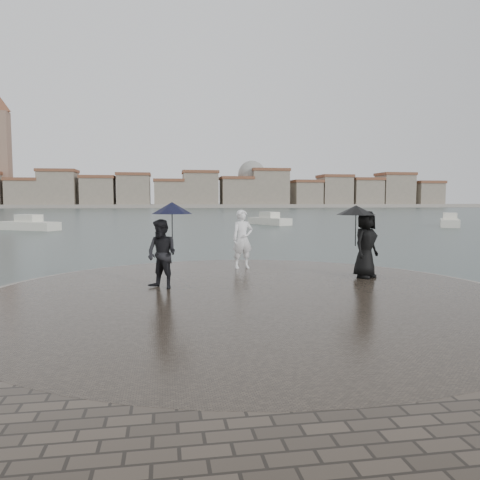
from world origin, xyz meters
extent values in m
plane|color=#2B3835|center=(0.00, 0.00, 0.00)|extent=(400.00, 400.00, 0.00)
cylinder|color=gray|center=(0.00, 3.50, 0.16)|extent=(12.50, 12.50, 0.32)
cylinder|color=#2D261E|center=(0.00, 3.50, 0.18)|extent=(11.90, 11.90, 0.36)
imported|color=white|center=(0.49, 7.34, 1.26)|extent=(0.72, 0.54, 1.80)
imported|color=black|center=(-1.93, 4.38, 1.18)|extent=(1.01, 0.98, 1.63)
cylinder|color=black|center=(-1.68, 4.48, 1.71)|extent=(0.02, 0.02, 0.90)
cone|color=black|center=(-1.68, 4.48, 2.26)|extent=(0.99, 0.99, 0.28)
imported|color=black|center=(3.47, 5.09, 1.26)|extent=(1.05, 0.99, 1.81)
cylinder|color=black|center=(3.22, 5.19, 1.66)|extent=(0.02, 0.02, 0.90)
cone|color=black|center=(3.22, 5.19, 2.18)|extent=(1.06, 1.06, 0.26)
cube|color=gray|center=(0.00, 163.00, 0.60)|extent=(260.00, 20.00, 1.20)
cube|color=gray|center=(-48.00, 160.00, 4.50)|extent=(10.00, 10.00, 9.00)
cube|color=brown|center=(-48.00, 160.00, 9.50)|extent=(10.60, 10.60, 1.00)
cube|color=gray|center=(-37.00, 160.00, 6.00)|extent=(12.00, 10.00, 12.00)
cube|color=brown|center=(-37.00, 160.00, 12.50)|extent=(12.60, 10.60, 1.00)
cube|color=gray|center=(-24.00, 160.00, 5.00)|extent=(11.00, 10.00, 10.00)
cube|color=brown|center=(-24.00, 160.00, 10.50)|extent=(11.60, 10.60, 1.00)
cube|color=gray|center=(-12.00, 160.00, 5.50)|extent=(11.00, 10.00, 11.00)
cube|color=brown|center=(-12.00, 160.00, 11.50)|extent=(11.60, 10.60, 1.00)
cube|color=gray|center=(0.00, 160.00, 4.50)|extent=(10.00, 10.00, 9.00)
cube|color=brown|center=(0.00, 160.00, 9.50)|extent=(10.60, 10.60, 1.00)
cube|color=gray|center=(11.00, 160.00, 6.00)|extent=(12.00, 10.00, 12.00)
cube|color=brown|center=(11.00, 160.00, 12.50)|extent=(12.60, 10.60, 1.00)
cube|color=gray|center=(24.00, 160.00, 5.00)|extent=(11.00, 10.00, 10.00)
cube|color=brown|center=(24.00, 160.00, 10.50)|extent=(11.60, 10.60, 1.00)
cube|color=gray|center=(36.00, 160.00, 6.50)|extent=(13.00, 10.00, 13.00)
cube|color=brown|center=(36.00, 160.00, 13.50)|extent=(13.60, 10.60, 1.00)
cube|color=gray|center=(50.00, 160.00, 4.50)|extent=(10.00, 10.00, 9.00)
cube|color=brown|center=(50.00, 160.00, 9.50)|extent=(10.60, 10.60, 1.00)
cube|color=gray|center=(61.00, 160.00, 5.50)|extent=(11.00, 10.00, 11.00)
cube|color=brown|center=(61.00, 160.00, 11.50)|extent=(11.60, 10.60, 1.00)
cube|color=gray|center=(73.00, 160.00, 5.00)|extent=(11.00, 10.00, 10.00)
cube|color=brown|center=(73.00, 160.00, 10.50)|extent=(11.60, 10.60, 1.00)
cube|color=gray|center=(85.00, 160.00, 6.00)|extent=(12.00, 10.00, 12.00)
cube|color=brown|center=(85.00, 160.00, 12.50)|extent=(12.60, 10.60, 1.00)
cube|color=gray|center=(98.00, 160.00, 4.50)|extent=(10.00, 10.00, 9.00)
cube|color=brown|center=(98.00, 160.00, 9.50)|extent=(10.60, 10.60, 1.00)
cube|color=#846654|center=(-55.00, 162.00, 16.00)|extent=(5.00, 5.00, 32.00)
cone|color=brown|center=(-55.00, 162.00, 34.50)|extent=(6.80, 6.80, 5.00)
sphere|color=gray|center=(30.00, 162.00, 12.00)|extent=(10.00, 10.00, 10.00)
cube|color=silver|center=(24.87, 33.76, 0.25)|extent=(4.27, 5.51, 0.90)
cube|color=silver|center=(24.87, 33.76, 0.85)|extent=(2.08, 2.33, 0.90)
cube|color=silver|center=(8.79, 40.00, 0.25)|extent=(3.65, 5.68, 0.90)
cube|color=silver|center=(8.79, 40.00, 0.85)|extent=(1.89, 2.31, 0.90)
cube|color=silver|center=(-12.93, 34.34, 0.25)|extent=(5.51, 4.28, 0.90)
cube|color=silver|center=(-12.93, 34.34, 0.85)|extent=(2.33, 2.08, 0.90)
camera|label=1|loc=(-1.88, -6.70, 2.43)|focal=35.00mm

